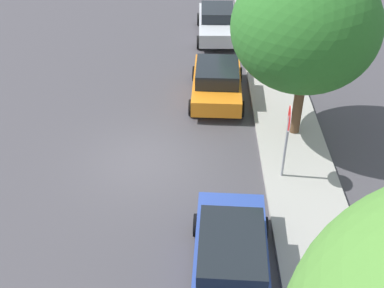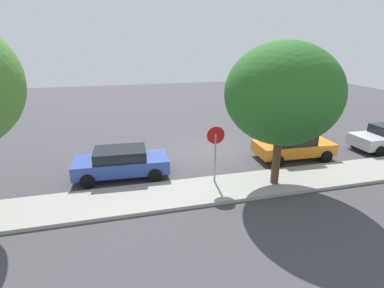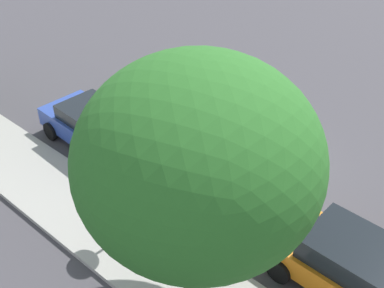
{
  "view_description": "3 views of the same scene",
  "coord_description": "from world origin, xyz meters",
  "px_view_note": "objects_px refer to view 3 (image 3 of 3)",
  "views": [
    {
      "loc": [
        12.94,
        1.82,
        9.95
      ],
      "look_at": [
        0.39,
        1.61,
        0.96
      ],
      "focal_mm": 45.0,
      "sensor_mm": 36.0,
      "label": 1
    },
    {
      "loc": [
        4.98,
        16.06,
        6.1
      ],
      "look_at": [
        1.08,
        1.16,
        0.82
      ],
      "focal_mm": 28.0,
      "sensor_mm": 36.0,
      "label": 2
    },
    {
      "loc": [
        -6.31,
        10.61,
        9.62
      ],
      "look_at": [
        1.25,
        1.98,
        1.39
      ],
      "focal_mm": 45.0,
      "sensor_mm": 36.0,
      "label": 3
    }
  ],
  "objects_px": {
    "parked_car_blue": "(97,127)",
    "street_tree_mid_block": "(198,162)",
    "stop_sign": "(136,177)",
    "parked_car_orange": "(354,267)"
  },
  "relations": [
    {
      "from": "parked_car_blue",
      "to": "street_tree_mid_block",
      "type": "xyz_separation_m",
      "value": [
        -6.6,
        2.52,
        3.34
      ]
    },
    {
      "from": "parked_car_blue",
      "to": "street_tree_mid_block",
      "type": "relative_size",
      "value": 0.71
    },
    {
      "from": "parked_car_blue",
      "to": "stop_sign",
      "type": "bearing_deg",
      "value": 155.1
    },
    {
      "from": "parked_car_blue",
      "to": "street_tree_mid_block",
      "type": "distance_m",
      "value": 7.81
    },
    {
      "from": "parked_car_blue",
      "to": "parked_car_orange",
      "type": "relative_size",
      "value": 1.04
    },
    {
      "from": "parked_car_orange",
      "to": "street_tree_mid_block",
      "type": "relative_size",
      "value": 0.68
    },
    {
      "from": "street_tree_mid_block",
      "to": "stop_sign",
      "type": "bearing_deg",
      "value": -14.44
    },
    {
      "from": "stop_sign",
      "to": "parked_car_blue",
      "type": "bearing_deg",
      "value": -24.9
    },
    {
      "from": "stop_sign",
      "to": "street_tree_mid_block",
      "type": "bearing_deg",
      "value": 165.56
    },
    {
      "from": "stop_sign",
      "to": "street_tree_mid_block",
      "type": "distance_m",
      "value": 3.47
    }
  ]
}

